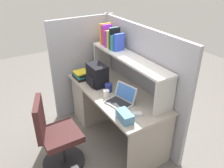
{
  "coord_description": "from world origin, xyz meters",
  "views": [
    {
      "loc": [
        2.24,
        -1.4,
        2.25
      ],
      "look_at": [
        0.0,
        -0.05,
        0.85
      ],
      "focal_mm": 36.92,
      "sensor_mm": 36.0,
      "label": 1
    }
  ],
  "objects_px": {
    "computer_mouse": "(137,114)",
    "tissue_box": "(125,116)",
    "office_chair": "(56,139)",
    "snack_canister": "(109,88)",
    "paper_cup": "(106,94)",
    "backpack": "(97,75)",
    "laptop": "(121,99)"
  },
  "relations": [
    {
      "from": "computer_mouse",
      "to": "tissue_box",
      "type": "distance_m",
      "value": 0.17
    },
    {
      "from": "office_chair",
      "to": "computer_mouse",
      "type": "bearing_deg",
      "value": -99.84
    },
    {
      "from": "computer_mouse",
      "to": "office_chair",
      "type": "relative_size",
      "value": 0.11
    },
    {
      "from": "snack_canister",
      "to": "office_chair",
      "type": "relative_size",
      "value": 0.12
    },
    {
      "from": "paper_cup",
      "to": "tissue_box",
      "type": "height_order",
      "value": "tissue_box"
    },
    {
      "from": "backpack",
      "to": "office_chair",
      "type": "height_order",
      "value": "backpack"
    },
    {
      "from": "computer_mouse",
      "to": "tissue_box",
      "type": "height_order",
      "value": "tissue_box"
    },
    {
      "from": "paper_cup",
      "to": "laptop",
      "type": "bearing_deg",
      "value": 22.96
    },
    {
      "from": "tissue_box",
      "to": "paper_cup",
      "type": "bearing_deg",
      "value": 177.99
    },
    {
      "from": "snack_canister",
      "to": "office_chair",
      "type": "xyz_separation_m",
      "value": [
        0.15,
        -0.81,
        -0.39
      ]
    },
    {
      "from": "laptop",
      "to": "paper_cup",
      "type": "bearing_deg",
      "value": -157.04
    },
    {
      "from": "computer_mouse",
      "to": "backpack",
      "type": "bearing_deg",
      "value": -150.81
    },
    {
      "from": "snack_canister",
      "to": "paper_cup",
      "type": "bearing_deg",
      "value": -41.32
    },
    {
      "from": "laptop",
      "to": "office_chair",
      "type": "xyz_separation_m",
      "value": [
        -0.17,
        -0.8,
        -0.39
      ]
    },
    {
      "from": "snack_canister",
      "to": "office_chair",
      "type": "distance_m",
      "value": 0.91
    },
    {
      "from": "backpack",
      "to": "paper_cup",
      "type": "height_order",
      "value": "backpack"
    },
    {
      "from": "laptop",
      "to": "tissue_box",
      "type": "height_order",
      "value": "laptop"
    },
    {
      "from": "tissue_box",
      "to": "snack_canister",
      "type": "relative_size",
      "value": 2.04
    },
    {
      "from": "computer_mouse",
      "to": "paper_cup",
      "type": "height_order",
      "value": "paper_cup"
    },
    {
      "from": "computer_mouse",
      "to": "tissue_box",
      "type": "bearing_deg",
      "value": -62.9
    },
    {
      "from": "snack_canister",
      "to": "tissue_box",
      "type": "bearing_deg",
      "value": -14.76
    },
    {
      "from": "tissue_box",
      "to": "snack_canister",
      "type": "bearing_deg",
      "value": 170.85
    },
    {
      "from": "backpack",
      "to": "paper_cup",
      "type": "bearing_deg",
      "value": -9.35
    },
    {
      "from": "tissue_box",
      "to": "snack_canister",
      "type": "xyz_separation_m",
      "value": [
        -0.63,
        0.16,
        0.0
      ]
    },
    {
      "from": "laptop",
      "to": "paper_cup",
      "type": "relative_size",
      "value": 3.82
    },
    {
      "from": "office_chair",
      "to": "tissue_box",
      "type": "bearing_deg",
      "value": -105.96
    },
    {
      "from": "paper_cup",
      "to": "snack_canister",
      "type": "bearing_deg",
      "value": 138.68
    },
    {
      "from": "snack_canister",
      "to": "office_chair",
      "type": "height_order",
      "value": "office_chair"
    },
    {
      "from": "paper_cup",
      "to": "office_chair",
      "type": "xyz_separation_m",
      "value": [
        0.04,
        -0.71,
        -0.38
      ]
    },
    {
      "from": "computer_mouse",
      "to": "office_chair",
      "type": "bearing_deg",
      "value": -93.59
    },
    {
      "from": "snack_canister",
      "to": "laptop",
      "type": "bearing_deg",
      "value": -1.14
    },
    {
      "from": "computer_mouse",
      "to": "snack_canister",
      "type": "xyz_separation_m",
      "value": [
        -0.62,
        -0.0,
        0.04
      ]
    }
  ]
}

